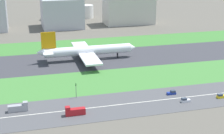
{
  "coord_description": "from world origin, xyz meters",
  "views": [
    {
      "loc": [
        -49.97,
        -206.67,
        63.19
      ],
      "look_at": [
        -3.98,
        -36.5,
        6.0
      ],
      "focal_mm": 54.06,
      "sensor_mm": 36.0,
      "label": 1
    }
  ],
  "objects_px": {
    "truck_2": "(19,108)",
    "fuel_tank_west": "(56,11)",
    "hangar_building": "(62,13)",
    "car_3": "(185,100)",
    "office_tower": "(129,5)",
    "airliner": "(86,51)",
    "fuel_tank_centre": "(86,11)",
    "car_2": "(221,96)",
    "traffic_light": "(76,89)",
    "truck_1": "(75,111)",
    "car_1": "(172,93)"
  },
  "relations": [
    {
      "from": "car_3",
      "to": "hangar_building",
      "type": "xyz_separation_m",
      "value": [
        -32.26,
        192.0,
        12.82
      ]
    },
    {
      "from": "traffic_light",
      "to": "car_2",
      "type": "bearing_deg",
      "value": -15.22
    },
    {
      "from": "office_tower",
      "to": "car_1",
      "type": "bearing_deg",
      "value": -101.3
    },
    {
      "from": "airliner",
      "to": "fuel_tank_west",
      "type": "relative_size",
      "value": 3.18
    },
    {
      "from": "truck_2",
      "to": "fuel_tank_west",
      "type": "xyz_separation_m",
      "value": [
        40.7,
        227.0,
        7.16
      ]
    },
    {
      "from": "traffic_light",
      "to": "office_tower",
      "type": "bearing_deg",
      "value": 64.82
    },
    {
      "from": "fuel_tank_west",
      "to": "hangar_building",
      "type": "bearing_deg",
      "value": -88.78
    },
    {
      "from": "truck_1",
      "to": "hangar_building",
      "type": "bearing_deg",
      "value": -95.6
    },
    {
      "from": "office_tower",
      "to": "fuel_tank_west",
      "type": "height_order",
      "value": "office_tower"
    },
    {
      "from": "truck_2",
      "to": "fuel_tank_centre",
      "type": "bearing_deg",
      "value": 72.05
    },
    {
      "from": "hangar_building",
      "to": "car_3",
      "type": "bearing_deg",
      "value": -80.46
    },
    {
      "from": "hangar_building",
      "to": "office_tower",
      "type": "bearing_deg",
      "value": 0.0
    },
    {
      "from": "airliner",
      "to": "fuel_tank_centre",
      "type": "xyz_separation_m",
      "value": [
        30.89,
        159.0,
        0.8
      ]
    },
    {
      "from": "car_3",
      "to": "car_2",
      "type": "distance_m",
      "value": 18.62
    },
    {
      "from": "fuel_tank_centre",
      "to": "car_1",
      "type": "bearing_deg",
      "value": -90.43
    },
    {
      "from": "car_2",
      "to": "office_tower",
      "type": "xyz_separation_m",
      "value": [
        15.68,
        192.0,
        18.1
      ]
    },
    {
      "from": "car_3",
      "to": "fuel_tank_west",
      "type": "xyz_separation_m",
      "value": [
        -33.22,
        237.0,
        7.91
      ]
    },
    {
      "from": "car_1",
      "to": "truck_2",
      "type": "xyz_separation_m",
      "value": [
        -71.85,
        -0.0,
        0.75
      ]
    },
    {
      "from": "car_2",
      "to": "traffic_light",
      "type": "distance_m",
      "value": 68.62
    },
    {
      "from": "truck_1",
      "to": "fuel_tank_west",
      "type": "relative_size",
      "value": 0.41
    },
    {
      "from": "traffic_light",
      "to": "car_1",
      "type": "bearing_deg",
      "value": -9.98
    },
    {
      "from": "car_2",
      "to": "car_1",
      "type": "bearing_deg",
      "value": -25.8
    },
    {
      "from": "traffic_light",
      "to": "fuel_tank_west",
      "type": "height_order",
      "value": "fuel_tank_west"
    },
    {
      "from": "truck_2",
      "to": "office_tower",
      "type": "xyz_separation_m",
      "value": [
        108.22,
        182.0,
        17.35
      ]
    },
    {
      "from": "car_2",
      "to": "car_3",
      "type": "bearing_deg",
      "value": 0.0
    },
    {
      "from": "car_2",
      "to": "airliner",
      "type": "bearing_deg",
      "value": -57.4
    },
    {
      "from": "airliner",
      "to": "office_tower",
      "type": "relative_size",
      "value": 1.35
    },
    {
      "from": "truck_2",
      "to": "fuel_tank_west",
      "type": "distance_m",
      "value": 230.73
    },
    {
      "from": "airliner",
      "to": "fuel_tank_centre",
      "type": "height_order",
      "value": "airliner"
    },
    {
      "from": "car_2",
      "to": "fuel_tank_centre",
      "type": "distance_m",
      "value": 237.84
    },
    {
      "from": "airliner",
      "to": "car_2",
      "type": "bearing_deg",
      "value": -57.4
    },
    {
      "from": "office_tower",
      "to": "fuel_tank_centre",
      "type": "bearing_deg",
      "value": 127.61
    },
    {
      "from": "truck_1",
      "to": "car_1",
      "type": "distance_m",
      "value": 50.05
    },
    {
      "from": "truck_2",
      "to": "office_tower",
      "type": "bearing_deg",
      "value": 59.26
    },
    {
      "from": "fuel_tank_centre",
      "to": "hangar_building",
      "type": "bearing_deg",
      "value": -125.33
    },
    {
      "from": "office_tower",
      "to": "traffic_light",
      "type": "bearing_deg",
      "value": -115.18
    },
    {
      "from": "car_1",
      "to": "fuel_tank_centre",
      "type": "relative_size",
      "value": 0.27
    },
    {
      "from": "airliner",
      "to": "car_1",
      "type": "distance_m",
      "value": 74.19
    },
    {
      "from": "truck_2",
      "to": "hangar_building",
      "type": "relative_size",
      "value": 0.22
    },
    {
      "from": "airliner",
      "to": "car_2",
      "type": "relative_size",
      "value": 14.77
    },
    {
      "from": "car_3",
      "to": "car_2",
      "type": "relative_size",
      "value": 1.0
    },
    {
      "from": "car_3",
      "to": "fuel_tank_west",
      "type": "bearing_deg",
      "value": -82.02
    },
    {
      "from": "airliner",
      "to": "truck_2",
      "type": "xyz_separation_m",
      "value": [
        -42.66,
        -68.0,
        -4.56
      ]
    },
    {
      "from": "hangar_building",
      "to": "fuel_tank_centre",
      "type": "relative_size",
      "value": 2.38
    },
    {
      "from": "car_3",
      "to": "car_1",
      "type": "bearing_deg",
      "value": -78.33
    },
    {
      "from": "traffic_light",
      "to": "truck_1",
      "type": "bearing_deg",
      "value": -101.27
    },
    {
      "from": "truck_1",
      "to": "fuel_tank_west",
      "type": "bearing_deg",
      "value": -94.32
    },
    {
      "from": "airliner",
      "to": "truck_2",
      "type": "distance_m",
      "value": 80.4
    },
    {
      "from": "traffic_light",
      "to": "office_tower",
      "type": "relative_size",
      "value": 0.15
    },
    {
      "from": "car_3",
      "to": "office_tower",
      "type": "height_order",
      "value": "office_tower"
    }
  ]
}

